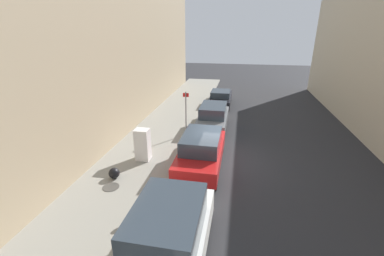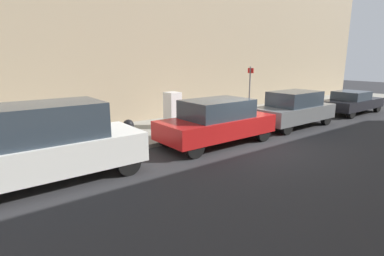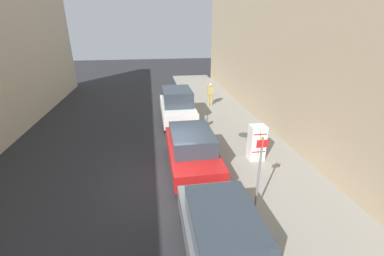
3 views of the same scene
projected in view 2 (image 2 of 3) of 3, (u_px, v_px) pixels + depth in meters
ground_plane at (250, 146)px, 11.53m from camera, size 80.00×80.00×0.00m
sidewalk_slab at (186, 126)px, 14.75m from camera, size 4.16×44.00×0.15m
building_facade_near at (149, 26)px, 16.18m from camera, size 2.45×39.60×10.07m
discarded_refrigerator at (173, 110)px, 13.92m from camera, size 0.70×0.60×1.64m
manhole_cover at (115, 133)px, 12.87m from camera, size 0.70×0.70×0.02m
street_sign_post at (250, 92)px, 14.75m from camera, size 0.36×0.07×2.77m
fire_hydrant at (92, 141)px, 10.36m from camera, size 0.22×0.22×0.72m
trash_bag at (128, 125)px, 13.38m from camera, size 0.49×0.49×0.49m
parked_van_white at (53, 143)px, 8.08m from camera, size 2.01×4.71×2.15m
parked_suv_red at (217, 121)px, 11.65m from camera, size 1.99×4.74×1.76m
parked_suv_gray at (294, 109)px, 14.69m from camera, size 1.86×4.53×1.74m
parked_sedan_dark at (352, 102)px, 18.32m from camera, size 1.84×4.60×1.38m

